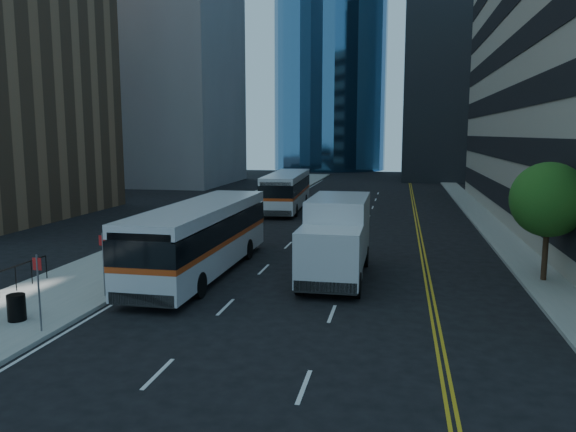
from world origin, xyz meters
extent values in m
plane|color=black|center=(0.00, 0.00, 0.00)|extent=(160.00, 160.00, 0.00)
cube|color=gray|center=(-10.50, 25.00, 0.07)|extent=(5.00, 90.00, 0.15)
cube|color=gray|center=(9.00, 25.00, 0.07)|extent=(2.00, 90.00, 0.15)
cube|color=gray|center=(-28.00, 52.00, 17.50)|extent=(18.00, 18.00, 35.00)
cylinder|color=#332114|center=(9.00, 8.00, 1.25)|extent=(0.24, 0.24, 2.20)
sphere|color=#1B4A15|center=(9.00, 8.00, 3.65)|extent=(3.20, 3.20, 3.20)
cube|color=silver|center=(-6.10, 6.69, 0.94)|extent=(2.76, 12.54, 1.15)
cube|color=#C63F12|center=(-6.10, 6.69, 1.62)|extent=(2.78, 12.56, 0.23)
cube|color=black|center=(-6.10, 6.69, 2.19)|extent=(2.78, 12.56, 0.94)
cube|color=silver|center=(-6.10, 6.69, 2.98)|extent=(2.76, 12.54, 0.52)
cylinder|color=black|center=(-7.35, 2.93, 0.52)|extent=(0.32, 1.05, 1.04)
cylinder|color=black|center=(-4.87, 2.93, 0.52)|extent=(0.32, 1.05, 1.04)
cylinder|color=black|center=(-7.32, 10.03, 0.52)|extent=(0.32, 1.05, 1.04)
cylinder|color=black|center=(-4.85, 10.03, 0.52)|extent=(0.32, 1.05, 1.04)
cube|color=silver|center=(-6.60, 28.94, 0.91)|extent=(3.35, 12.27, 1.11)
cube|color=#CB3E13|center=(-6.60, 28.94, 1.57)|extent=(3.37, 12.29, 0.22)
cube|color=black|center=(-6.60, 28.94, 2.12)|extent=(3.37, 12.29, 0.91)
cube|color=silver|center=(-6.60, 28.94, 2.88)|extent=(3.35, 12.27, 0.51)
cylinder|color=black|center=(-7.58, 25.23, 0.51)|extent=(0.36, 1.03, 1.01)
cylinder|color=black|center=(-5.19, 25.37, 0.51)|extent=(0.36, 1.03, 1.01)
cylinder|color=black|center=(-7.98, 32.10, 0.51)|extent=(0.36, 1.03, 1.01)
cylinder|color=black|center=(-5.60, 32.24, 0.51)|extent=(0.36, 1.03, 1.01)
cube|color=silver|center=(0.07, 4.42, 1.54)|extent=(2.55, 2.34, 2.23)
cube|color=black|center=(0.07, 3.41, 1.96)|extent=(2.35, 0.07, 1.17)
cube|color=silver|center=(0.06, 8.14, 2.18)|extent=(2.56, 5.10, 2.76)
cube|color=black|center=(0.07, 6.97, 0.58)|extent=(1.96, 7.01, 0.27)
cylinder|color=black|center=(-1.08, 4.21, 0.51)|extent=(0.30, 1.02, 1.02)
cylinder|color=black|center=(1.23, 4.21, 0.51)|extent=(0.30, 1.02, 1.02)
cylinder|color=black|center=(-1.09, 9.51, 0.51)|extent=(0.30, 1.02, 1.02)
cylinder|color=black|center=(1.21, 9.52, 0.51)|extent=(0.30, 1.02, 1.02)
cylinder|color=black|center=(-9.84, -1.24, 0.60)|extent=(0.75, 0.75, 0.90)
camera|label=1|loc=(2.75, -17.39, 6.42)|focal=35.00mm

